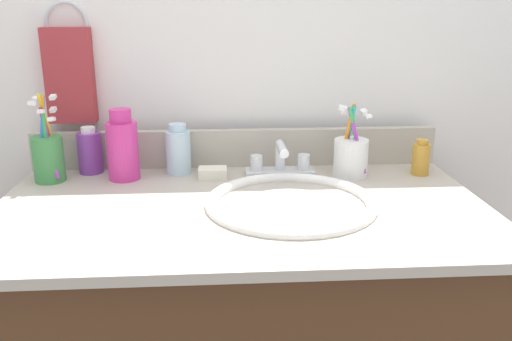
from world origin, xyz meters
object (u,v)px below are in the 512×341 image
object	(u,v)px
faucet	(280,164)
bottle_cream_purple	(90,152)
bottle_soap_pink	(123,148)
cup_white_ceramic	(351,156)
hand_towel	(70,76)
soap_bar	(213,173)
bottle_oil_amber	(421,158)
cup_green	(48,155)
bottle_gel_clear	(178,150)

from	to	relation	value
faucet	bottle_cream_purple	world-z (taller)	bottle_cream_purple
bottle_soap_pink	cup_white_ceramic	size ratio (longest dim) A/B	0.95
hand_towel	bottle_soap_pink	world-z (taller)	hand_towel
bottle_cream_purple	soap_bar	xyz separation A→B (m)	(0.29, -0.06, -0.04)
hand_towel	cup_white_ceramic	xyz separation A→B (m)	(0.65, -0.12, -0.17)
bottle_oil_amber	cup_green	distance (m)	0.84
bottle_gel_clear	cup_green	bearing A→B (deg)	-171.87
faucet	bottle_cream_purple	xyz separation A→B (m)	(-0.44, 0.05, 0.02)
faucet	bottle_cream_purple	distance (m)	0.45
faucet	soap_bar	bearing A→B (deg)	-176.88
bottle_gel_clear	faucet	bearing A→B (deg)	-8.70
bottle_gel_clear	cup_white_ceramic	xyz separation A→B (m)	(0.40, -0.05, -0.01)
bottle_cream_purple	cup_white_ceramic	xyz separation A→B (m)	(0.60, -0.07, -0.00)
bottle_oil_amber	cup_white_ceramic	world-z (taller)	cup_white_ceramic
cup_green	soap_bar	distance (m)	0.37
bottle_cream_purple	hand_towel	bearing A→B (deg)	128.40
hand_towel	cup_green	bearing A→B (deg)	-105.95
bottle_cream_purple	bottle_soap_pink	size ratio (longest dim) A/B	0.68
bottle_soap_pink	cup_white_ceramic	bearing A→B (deg)	-1.52
bottle_gel_clear	bottle_oil_amber	world-z (taller)	bottle_gel_clear
hand_towel	faucet	size ratio (longest dim) A/B	1.38
faucet	bottle_soap_pink	world-z (taller)	bottle_soap_pink
hand_towel	bottle_oil_amber	world-z (taller)	hand_towel
hand_towel	bottle_gel_clear	xyz separation A→B (m)	(0.25, -0.07, -0.17)
cup_white_ceramic	cup_green	bearing A→B (deg)	179.25
bottle_gel_clear	soap_bar	world-z (taller)	bottle_gel_clear
bottle_soap_pink	cup_green	world-z (taller)	cup_green
faucet	bottle_soap_pink	bearing A→B (deg)	179.96
bottle_cream_purple	soap_bar	size ratio (longest dim) A/B	1.71
faucet	hand_towel	bearing A→B (deg)	167.22
bottle_gel_clear	soap_bar	size ratio (longest dim) A/B	1.84
bottle_gel_clear	cup_white_ceramic	size ratio (longest dim) A/B	0.70
cup_green	bottle_oil_amber	bearing A→B (deg)	-0.45
hand_towel	bottle_oil_amber	size ratio (longest dim) A/B	2.64
cup_green	soap_bar	bearing A→B (deg)	-0.63
bottle_oil_amber	soap_bar	world-z (taller)	bottle_oil_amber
hand_towel	cup_green	xyz separation A→B (m)	(-0.03, -0.11, -0.16)
bottle_oil_amber	soap_bar	distance (m)	0.48
bottle_cream_purple	bottle_soap_pink	xyz separation A→B (m)	(0.09, -0.05, 0.02)
bottle_oil_amber	cup_white_ceramic	bearing A→B (deg)	-179.24
bottle_gel_clear	soap_bar	xyz separation A→B (m)	(0.08, -0.04, -0.04)
faucet	bottle_gel_clear	bearing A→B (deg)	171.30
cup_green	bottle_soap_pink	bearing A→B (deg)	1.69
bottle_gel_clear	bottle_cream_purple	distance (m)	0.21
bottle_oil_amber	cup_green	size ratio (longest dim) A/B	0.42
bottle_soap_pink	cup_white_ceramic	world-z (taller)	cup_white_ceramic
cup_white_ceramic	hand_towel	bearing A→B (deg)	169.17
bottle_soap_pink	bottle_gel_clear	bearing A→B (deg)	16.50
hand_towel	soap_bar	world-z (taller)	hand_towel
hand_towel	cup_white_ceramic	size ratio (longest dim) A/B	1.30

